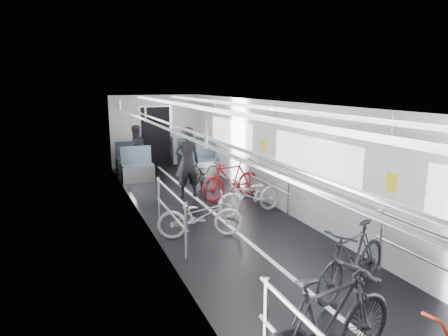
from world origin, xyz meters
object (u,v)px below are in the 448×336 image
object	(u,v)px
bike_right_mid	(250,195)
person_standing	(187,162)
bike_left_far	(200,216)
person_seated	(135,150)
bike_left_mid	(327,325)
bike_right_near	(353,259)
bike_right_far	(231,180)
bike_aisle	(203,179)

from	to	relation	value
bike_right_mid	person_standing	size ratio (longest dim) A/B	0.92
bike_left_far	bike_right_mid	xyz separation A→B (m)	(1.43, 0.84, 0.02)
bike_right_mid	person_seated	world-z (taller)	person_seated
bike_left_mid	bike_right_mid	size ratio (longest dim) A/B	1.11
bike_right_near	bike_right_far	xyz separation A→B (m)	(0.25, 4.70, 0.01)
bike_right_near	person_standing	distance (m)	5.34
bike_right_near	person_standing	size ratio (longest dim) A/B	0.92
bike_left_mid	bike_right_near	xyz separation A→B (m)	(1.28, 1.17, -0.06)
bike_left_mid	bike_right_near	world-z (taller)	bike_left_mid
bike_right_far	bike_aisle	size ratio (longest dim) A/B	0.98
bike_aisle	person_seated	distance (m)	3.41
bike_aisle	person_seated	world-z (taller)	person_seated
bike_left_mid	bike_right_far	world-z (taller)	bike_left_mid
bike_left_far	bike_aisle	xyz separation A→B (m)	(0.94, 2.52, 0.03)
bike_left_far	bike_right_mid	distance (m)	1.66
bike_aisle	person_seated	bearing A→B (deg)	123.68
bike_left_mid	bike_aisle	size ratio (longest dim) A/B	1.08
bike_right_mid	person_seated	bearing A→B (deg)	-172.23
bike_left_mid	person_standing	xyz separation A→B (m)	(0.61, 6.45, 0.34)
bike_right_far	bike_left_far	bearing A→B (deg)	-45.56
bike_right_mid	person_standing	bearing A→B (deg)	-164.36
bike_left_mid	bike_left_far	size ratio (longest dim) A/B	1.16
person_seated	bike_right_mid	bearing A→B (deg)	97.58
bike_right_far	person_standing	distance (m)	1.15
bike_aisle	bike_left_far	bearing A→B (deg)	-95.45
bike_right_near	person_standing	xyz separation A→B (m)	(-0.66, 5.29, 0.39)
bike_right_mid	bike_right_far	distance (m)	1.20
bike_left_far	bike_aisle	bearing A→B (deg)	-7.22
bike_left_mid	bike_right_mid	xyz separation A→B (m)	(1.47, 4.67, -0.12)
bike_right_far	person_seated	xyz separation A→B (m)	(-1.64, 3.70, 0.27)
bike_right_near	bike_aisle	size ratio (longest dim) A/B	0.97
bike_right_far	person_seated	world-z (taller)	person_seated
bike_left_mid	bike_left_far	xyz separation A→B (m)	(0.04, 3.83, -0.13)
bike_left_far	bike_right_mid	size ratio (longest dim) A/B	0.96
bike_right_mid	bike_left_mid	bearing A→B (deg)	-27.52
bike_right_mid	bike_aisle	xyz separation A→B (m)	(-0.49, 1.68, 0.01)
bike_left_far	person_seated	distance (m)	5.75
bike_left_mid	bike_right_far	distance (m)	6.07
bike_right_far	bike_aisle	distance (m)	0.73
bike_right_near	bike_aisle	xyz separation A→B (m)	(-0.29, 5.19, -0.05)
person_standing	bike_right_far	bearing A→B (deg)	149.28
bike_aisle	person_standing	size ratio (longest dim) A/B	0.95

